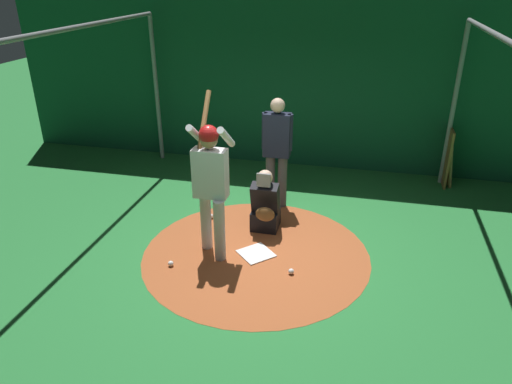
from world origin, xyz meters
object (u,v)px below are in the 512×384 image
Objects in this scene: home_plate at (256,253)px; batter at (211,178)px; catcher at (265,207)px; umpire at (277,147)px; baseball_1 at (171,264)px; baseball_2 at (291,271)px; baseball_0 at (211,216)px; bat_rack at (447,155)px.

home_plate is 1.26m from batter.
umpire is at bearing 179.87° from catcher.
batter is at bearing -81.68° from home_plate.
batter is at bearing 135.97° from baseball_1.
home_plate is at bearing 0.93° from umpire.
home_plate is at bearing 118.00° from baseball_1.
umpire reaches higher than baseball_2.
catcher is at bearing -177.85° from home_plate.
batter is at bearing -18.82° from umpire.
home_plate is at bearing 47.75° from baseball_0.
catcher reaches higher than baseball_2.
umpire is (-1.55, -0.03, 1.01)m from home_plate.
baseball_0 is at bearing 175.80° from baseball_1.
batter is 29.31× the size of baseball_1.
batter is at bearing -103.66° from baseball_2.
home_plate is 4.37m from bat_rack.
baseball_2 is (-0.19, 1.58, 0.00)m from baseball_1.
baseball_0 is at bearing -97.83° from catcher.
baseball_2 is (1.08, 0.58, -0.34)m from catcher.
baseball_0 and baseball_1 have the same top height.
catcher reaches higher than baseball_0.
baseball_0 is 1.00× the size of baseball_1.
batter is 2.06× the size of bat_rack.
home_plate is 1.17m from baseball_1.
bat_rack reaches higher than baseball_0.
baseball_0 is 1.00× the size of baseball_2.
bat_rack reaches higher than baseball_2.
catcher is 0.54× the size of umpire.
umpire is 24.42× the size of baseball_1.
batter is 1.47m from baseball_0.
umpire is at bearing -179.07° from home_plate.
bat_rack is at bearing 148.33° from baseball_2.
baseball_0 is (-0.12, -0.90, -0.34)m from catcher.
baseball_2 is at bearing 76.34° from batter.
baseball_0 is 1.91m from baseball_2.
baseball_2 is at bearing 28.16° from catcher.
home_plate is 0.19× the size of batter.
bat_rack is 14.20× the size of baseball_1.
umpire is at bearing 128.14° from baseball_0.
umpire is at bearing -163.24° from baseball_2.
baseball_1 is (0.46, -0.45, -1.08)m from batter.
catcher is 1.65m from baseball_1.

